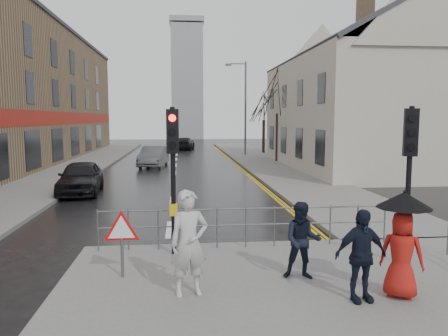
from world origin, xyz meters
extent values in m
plane|color=black|center=(0.00, 0.00, 0.00)|extent=(120.00, 120.00, 0.00)
cube|color=#605E5B|center=(3.00, -3.50, 0.07)|extent=(10.00, 9.00, 0.14)
cube|color=#605E5B|center=(-6.50, 23.00, 0.07)|extent=(4.00, 44.00, 0.14)
cube|color=#605E5B|center=(6.50, 25.00, 0.07)|extent=(4.00, 40.00, 0.14)
cube|color=#605E5B|center=(6.50, 3.00, 0.07)|extent=(4.00, 4.20, 0.14)
cube|color=beige|center=(12.00, 18.00, 3.50)|extent=(9.00, 16.00, 7.00)
cube|color=#896E4F|center=(10.50, 14.00, 9.20)|extent=(0.70, 0.90, 1.80)
cube|color=#896E4F|center=(13.20, 22.00, 9.20)|extent=(0.70, 0.90, 1.80)
cube|color=gray|center=(1.50, 62.00, 9.00)|extent=(5.00, 5.00, 18.00)
cylinder|color=black|center=(0.20, 0.20, 1.84)|extent=(0.11, 0.11, 3.40)
cube|color=black|center=(0.20, 0.20, 2.99)|extent=(0.28, 0.22, 1.00)
cylinder|color=#FF0C07|center=(0.20, 0.06, 3.29)|extent=(0.16, 0.04, 0.16)
cylinder|color=black|center=(0.20, 0.06, 2.99)|extent=(0.16, 0.04, 0.16)
cylinder|color=black|center=(0.20, 0.06, 2.69)|extent=(0.16, 0.04, 0.16)
cube|color=gold|center=(0.20, 0.20, 1.19)|extent=(0.18, 0.14, 0.28)
cylinder|color=black|center=(5.20, -1.00, 1.84)|extent=(0.11, 0.11, 3.40)
cube|color=black|center=(5.20, -1.00, 2.99)|extent=(0.34, 0.30, 1.00)
cylinder|color=black|center=(5.15, -1.13, 3.29)|extent=(0.16, 0.09, 0.16)
cylinder|color=black|center=(5.15, -1.13, 2.99)|extent=(0.16, 0.09, 0.16)
cylinder|color=black|center=(5.15, -1.13, 2.69)|extent=(0.16, 0.09, 0.16)
cube|color=gold|center=(5.20, -1.00, 1.19)|extent=(0.22, 0.19, 0.28)
cylinder|color=#595B5E|center=(-1.60, 0.60, 0.64)|extent=(0.04, 0.04, 1.00)
cylinder|color=#595B5E|center=(5.50, 0.60, 0.64)|extent=(0.04, 0.04, 1.00)
cylinder|color=#595B5E|center=(1.95, 0.60, 1.09)|extent=(7.10, 0.04, 0.04)
cylinder|color=#595B5E|center=(1.95, 0.60, 0.69)|extent=(7.10, 0.04, 0.04)
cylinder|color=#595B5E|center=(6.50, -0.50, 0.64)|extent=(0.04, 0.04, 1.00)
cylinder|color=#595B5E|center=(-0.80, -1.20, 0.56)|extent=(0.06, 0.06, 0.85)
cylinder|color=red|center=(-0.80, -1.20, 1.09)|extent=(0.80, 0.03, 0.80)
cylinder|color=white|center=(-0.80, -1.22, 1.09)|extent=(0.60, 0.03, 0.60)
cylinder|color=#595B5E|center=(6.00, 28.00, 4.14)|extent=(0.16, 0.16, 8.00)
cylinder|color=#595B5E|center=(5.30, 28.00, 7.94)|extent=(1.40, 0.10, 0.10)
cube|color=#595B5E|center=(4.50, 28.00, 7.84)|extent=(0.50, 0.25, 0.18)
cylinder|color=#32231C|center=(7.50, 22.00, 1.89)|extent=(0.26, 0.26, 3.50)
cylinder|color=#32231C|center=(8.00, 30.00, 1.64)|extent=(0.26, 0.26, 3.00)
imported|color=#B7B7B3|center=(0.51, -2.21, 1.09)|extent=(0.77, 0.59, 1.89)
imported|color=black|center=(2.74, -1.62, 0.90)|extent=(0.85, 0.73, 1.53)
imported|color=#AD1A14|center=(4.22, -2.67, 0.91)|extent=(0.90, 0.82, 1.54)
cylinder|color=black|center=(4.22, -2.67, 1.01)|extent=(0.02, 0.02, 1.74)
cone|color=black|center=(4.22, -2.67, 1.88)|extent=(0.96, 0.96, 0.28)
imported|color=black|center=(3.44, -2.76, 0.95)|extent=(0.98, 0.50, 1.61)
imported|color=black|center=(-4.00, 9.68, 0.72)|extent=(2.01, 4.32, 1.43)
imported|color=#494C4E|center=(-1.48, 20.30, 0.70)|extent=(2.01, 4.42, 1.40)
imported|color=black|center=(0.82, 36.86, 0.64)|extent=(2.32, 4.58, 1.27)
camera|label=1|loc=(0.38, -9.76, 3.28)|focal=35.00mm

